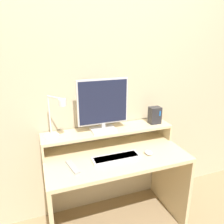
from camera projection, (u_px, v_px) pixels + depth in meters
The scene contains 9 objects.
wall_back at pixel (103, 82), 1.92m from camera, with size 6.00×0.05×2.50m.
desk at pixel (115, 175), 1.87m from camera, with size 1.15×0.59×0.71m.
monitor_shelf at pixel (109, 132), 1.91m from camera, with size 1.15×0.24×0.15m.
monitor at pixel (103, 105), 1.81m from camera, with size 0.43×0.15×0.45m.
desk_lamp at pixel (56, 119), 1.68m from camera, with size 0.18×0.22×0.34m.
router_dock at pixel (155, 115), 2.02m from camera, with size 0.10×0.08×0.16m.
keyboard at pixel (116, 158), 1.73m from camera, with size 0.38×0.11×0.02m.
mouse at pixel (148, 152), 1.79m from camera, with size 0.06×0.08×0.03m.
remote_control at pixel (73, 167), 1.60m from camera, with size 0.08×0.19×0.02m.
Camera 1 is at (-0.57, -1.20, 1.61)m, focal length 35.00 mm.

